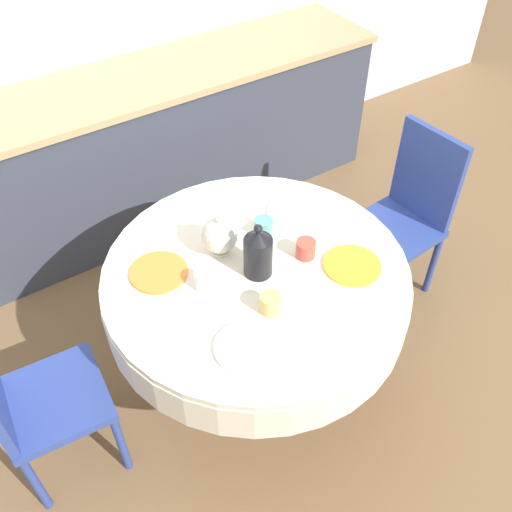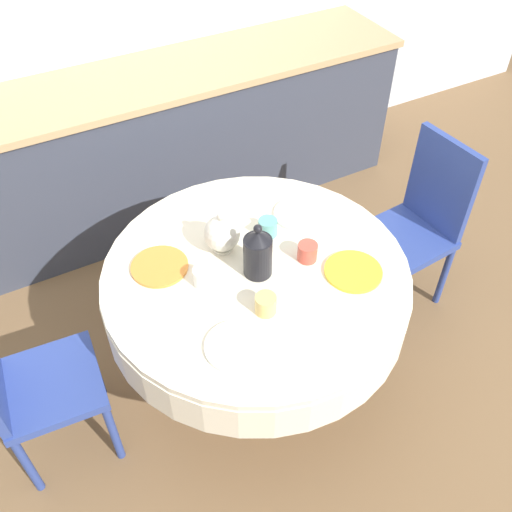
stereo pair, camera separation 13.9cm
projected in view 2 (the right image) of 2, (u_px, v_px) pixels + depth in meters
name	position (u px, v px, depth m)	size (l,w,h in m)	color
ground_plane	(256.00, 368.00, 2.88)	(12.00, 12.00, 0.00)	brown
kitchen_counter	(145.00, 150.00, 3.44)	(3.24, 0.64, 0.93)	#383D4C
dining_table	(256.00, 289.00, 2.46)	(1.30, 1.30, 0.72)	olive
chair_left	(419.00, 219.00, 2.90)	(0.43, 0.43, 0.96)	#2D428E
chair_right	(23.00, 379.00, 2.23)	(0.43, 0.43, 0.96)	#2D428E
plate_near_left	(237.00, 346.00, 2.09)	(0.24, 0.24, 0.01)	white
cup_near_left	(266.00, 304.00, 2.19)	(0.08, 0.08, 0.08)	#DBB766
plate_near_right	(353.00, 271.00, 2.36)	(0.24, 0.24, 0.01)	yellow
cup_near_right	(307.00, 252.00, 2.39)	(0.08, 0.08, 0.08)	#CC4C3D
plate_far_left	(160.00, 266.00, 2.38)	(0.24, 0.24, 0.01)	orange
cup_far_left	(203.00, 277.00, 2.29)	(0.08, 0.08, 0.08)	white
plate_far_right	(300.00, 214.00, 2.62)	(0.24, 0.24, 0.01)	white
cup_far_right	(268.00, 227.00, 2.50)	(0.08, 0.08, 0.08)	#5BA39E
coffee_carafe	(258.00, 253.00, 2.29)	(0.12, 0.12, 0.26)	black
teapot	(222.00, 233.00, 2.40)	(0.22, 0.16, 0.20)	silver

